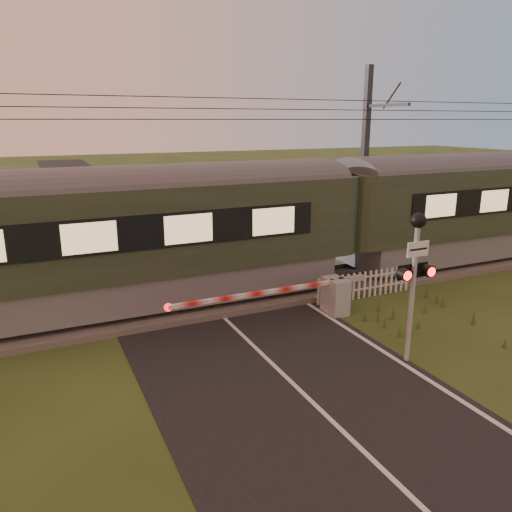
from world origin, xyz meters
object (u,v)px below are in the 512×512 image
crossing_signal (415,262)px  boom_gate (328,295)px  picket_fence (365,284)px  catenary_mast (365,162)px  train (337,218)px

crossing_signal → boom_gate: bearing=91.9°
crossing_signal → picket_fence: 4.77m
picket_fence → catenary_mast: size_ratio=0.48×
picket_fence → catenary_mast: (2.87, 4.13, 3.46)m
crossing_signal → catenary_mast: catenary_mast is taller
crossing_signal → catenary_mast: size_ratio=0.47×
crossing_signal → catenary_mast: 9.43m
crossing_signal → picket_fence: bearing=66.6°
picket_fence → train: bearing=85.5°
train → catenary_mast: catenary_mast is taller
train → boom_gate: (-1.98, -2.60, -1.67)m
boom_gate → picket_fence: (1.83, 0.71, -0.15)m
catenary_mast → boom_gate: bearing=-134.2°
train → crossing_signal: bearing=-107.7°
crossing_signal → catenary_mast: bearing=60.5°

